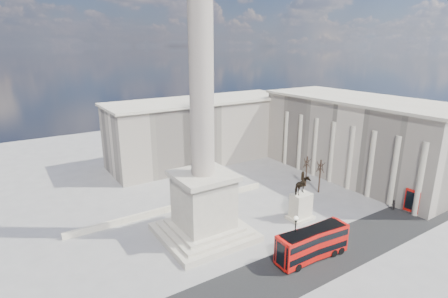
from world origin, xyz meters
TOP-DOWN VIEW (x-y plane):
  - ground at (0.00, 0.00)m, footprint 180.00×180.00m
  - asphalt_road at (5.00, -10.00)m, footprint 120.00×9.00m
  - nelsons_column at (0.00, 5.00)m, footprint 14.00×14.00m
  - balustrade_wall at (0.00, 16.00)m, footprint 40.00×0.60m
  - building_east at (45.00, 10.00)m, footprint 19.00×46.00m
  - building_northeast at (20.00, 40.00)m, footprint 51.00×17.00m
  - red_bus_b at (9.91, -9.37)m, footprint 11.81×3.77m
  - red_bus_c at (9.90, -9.35)m, footprint 11.56×2.76m
  - red_bus_d at (41.80, -8.89)m, footprint 11.96×3.44m
  - victorian_lamp at (7.34, -8.29)m, footprint 0.61×0.61m
  - equestrian_statue at (17.29, 0.44)m, footprint 4.43×3.32m
  - bare_tree_near at (39.94, -6.27)m, footprint 2.03×2.03m
  - bare_tree_mid at (29.19, 6.93)m, footprint 2.01×2.01m
  - bare_tree_far at (29.24, 10.81)m, footprint 1.79×1.79m
  - pedestrian_walking at (20.56, -4.72)m, footprint 0.66×0.57m
  - pedestrian_standing at (34.78, -6.50)m, footprint 1.07×0.91m
  - pedestrian_crossing at (16.11, -5.91)m, footprint 0.89×1.15m

SIDE VIEW (x-z plane):
  - ground at x=0.00m, z-range 0.00..0.00m
  - asphalt_road at x=5.00m, z-range 0.00..0.01m
  - balustrade_wall at x=0.00m, z-range 0.00..1.10m
  - pedestrian_walking at x=20.56m, z-range 0.00..1.51m
  - pedestrian_crossing at x=16.11m, z-range 0.00..1.82m
  - pedestrian_standing at x=34.78m, z-range 0.00..1.95m
  - red_bus_c at x=9.90m, z-range 0.11..4.80m
  - red_bus_b at x=9.91m, z-range 0.12..4.82m
  - red_bus_d at x=41.80m, z-range 0.12..4.91m
  - equestrian_statue at x=17.29m, z-range -1.35..7.77m
  - victorian_lamp at x=7.34m, z-range 0.63..7.72m
  - bare_tree_far at x=29.24m, z-range 2.11..9.43m
  - bare_tree_mid at x=29.19m, z-range 2.20..9.82m
  - bare_tree_near at x=39.94m, z-range 2.55..11.43m
  - building_northeast at x=20.00m, z-range 0.02..16.62m
  - building_east at x=45.00m, z-range 0.02..18.62m
  - nelsons_column at x=0.00m, z-range -12.01..37.84m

